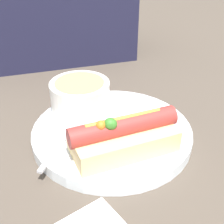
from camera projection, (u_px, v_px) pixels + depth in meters
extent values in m
plane|color=#4C4238|center=(112.00, 138.00, 0.51)|extent=(4.00, 4.00, 0.00)
cylinder|color=white|center=(112.00, 133.00, 0.51)|extent=(0.26, 0.26, 0.02)
cube|color=#E5C17F|center=(126.00, 140.00, 0.45)|extent=(0.16, 0.09, 0.03)
cylinder|color=#9E332D|center=(126.00, 126.00, 0.44)|extent=(0.16, 0.04, 0.03)
sphere|color=#387A28|center=(112.00, 124.00, 0.41)|extent=(0.02, 0.02, 0.02)
sphere|color=orange|center=(101.00, 125.00, 0.41)|extent=(0.01, 0.01, 0.01)
sphere|color=#387A28|center=(110.00, 124.00, 0.41)|extent=(0.02, 0.02, 0.02)
cylinder|color=gold|center=(126.00, 118.00, 0.43)|extent=(0.11, 0.02, 0.01)
cylinder|color=silver|center=(80.00, 97.00, 0.53)|extent=(0.10, 0.10, 0.06)
cylinder|color=#8C8E60|center=(80.00, 86.00, 0.52)|extent=(0.08, 0.08, 0.02)
cube|color=#B7B7BC|center=(62.00, 142.00, 0.47)|extent=(0.08, 0.12, 0.00)
ellipsoid|color=#B7B7BC|center=(83.00, 112.00, 0.53)|extent=(0.04, 0.04, 0.01)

